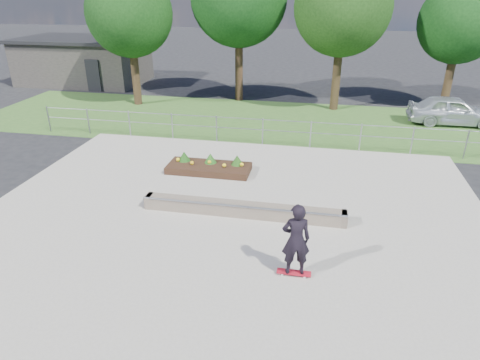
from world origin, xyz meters
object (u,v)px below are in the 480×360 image
at_px(grind_ledge, 243,209).
at_px(skateboarder, 296,240).
at_px(planter_bed, 209,166).
at_px(parked_car, 452,110).

height_order(grind_ledge, skateboarder, skateboarder).
distance_m(planter_bed, skateboarder, 6.64).
height_order(grind_ledge, planter_bed, planter_bed).
bearing_deg(planter_bed, grind_ledge, -58.92).
bearing_deg(skateboarder, parked_car, 64.19).
height_order(skateboarder, parked_car, skateboarder).
distance_m(planter_bed, parked_car, 12.89).
bearing_deg(parked_car, skateboarder, 153.33).
xyz_separation_m(grind_ledge, parked_car, (8.28, 11.03, 0.43)).
relative_size(planter_bed, parked_car, 0.73).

